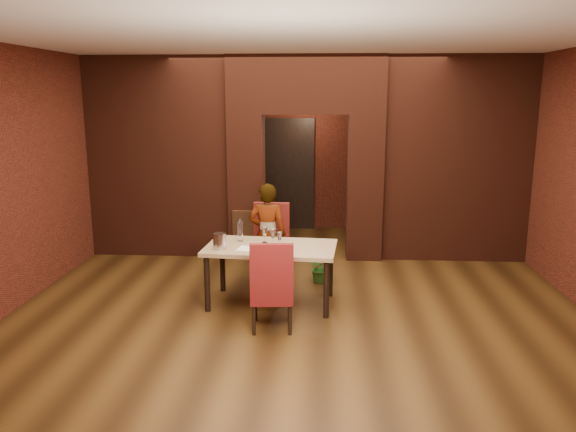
# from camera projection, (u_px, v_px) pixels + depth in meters

# --- Properties ---
(floor) EXTENTS (8.00, 8.00, 0.00)m
(floor) POSITION_uv_depth(u_px,v_px,m) (300.00, 298.00, 7.33)
(floor) COLOR #482D12
(floor) RESTS_ON ground
(ceiling) EXTENTS (7.00, 8.00, 0.04)m
(ceiling) POSITION_uv_depth(u_px,v_px,m) (301.00, 43.00, 6.65)
(ceiling) COLOR silver
(ceiling) RESTS_ON ground
(wall_back) EXTENTS (7.00, 0.04, 3.20)m
(wall_back) POSITION_uv_depth(u_px,v_px,m) (309.00, 147.00, 10.89)
(wall_back) COLOR maroon
(wall_back) RESTS_ON ground
(wall_front) EXTENTS (7.00, 0.04, 3.20)m
(wall_front) POSITION_uv_depth(u_px,v_px,m) (272.00, 281.00, 3.09)
(wall_front) COLOR maroon
(wall_front) RESTS_ON ground
(wall_left) EXTENTS (0.04, 8.00, 3.20)m
(wall_left) POSITION_uv_depth(u_px,v_px,m) (28.00, 174.00, 7.20)
(wall_left) COLOR maroon
(wall_left) RESTS_ON ground
(pillar_left) EXTENTS (0.55, 0.55, 2.30)m
(pillar_left) POSITION_uv_depth(u_px,v_px,m) (247.00, 186.00, 9.09)
(pillar_left) COLOR maroon
(pillar_left) RESTS_ON ground
(pillar_right) EXTENTS (0.55, 0.55, 2.30)m
(pillar_right) POSITION_uv_depth(u_px,v_px,m) (365.00, 187.00, 8.98)
(pillar_right) COLOR maroon
(pillar_right) RESTS_ON ground
(lintel) EXTENTS (2.45, 0.55, 0.90)m
(lintel) POSITION_uv_depth(u_px,v_px,m) (306.00, 85.00, 8.69)
(lintel) COLOR maroon
(lintel) RESTS_ON ground
(wing_wall_left) EXTENTS (2.28, 0.35, 3.20)m
(wing_wall_left) POSITION_uv_depth(u_px,v_px,m) (160.00, 158.00, 9.08)
(wing_wall_left) COLOR maroon
(wing_wall_left) RESTS_ON ground
(wing_wall_right) EXTENTS (2.28, 0.35, 3.20)m
(wing_wall_right) POSITION_uv_depth(u_px,v_px,m) (456.00, 160.00, 8.80)
(wing_wall_right) COLOR maroon
(wing_wall_right) RESTS_ON ground
(vent_panel) EXTENTS (0.40, 0.03, 0.50)m
(vent_panel) POSITION_uv_depth(u_px,v_px,m) (245.00, 226.00, 8.93)
(vent_panel) COLOR #9F572E
(vent_panel) RESTS_ON ground
(rear_door) EXTENTS (0.90, 0.08, 2.10)m
(rear_door) POSITION_uv_depth(u_px,v_px,m) (288.00, 175.00, 10.97)
(rear_door) COLOR black
(rear_door) RESTS_ON ground
(rear_door_frame) EXTENTS (1.02, 0.04, 2.22)m
(rear_door_frame) POSITION_uv_depth(u_px,v_px,m) (288.00, 176.00, 10.93)
(rear_door_frame) COLOR black
(rear_door_frame) RESTS_ON ground
(dining_table) EXTENTS (1.68, 1.03, 0.76)m
(dining_table) POSITION_uv_depth(u_px,v_px,m) (271.00, 275.00, 7.07)
(dining_table) COLOR tan
(dining_table) RESTS_ON ground
(chair_far) EXTENTS (0.53, 0.53, 1.11)m
(chair_far) POSITION_uv_depth(u_px,v_px,m) (270.00, 245.00, 7.81)
(chair_far) COLOR maroon
(chair_far) RESTS_ON ground
(chair_near) EXTENTS (0.51, 0.51, 1.04)m
(chair_near) POSITION_uv_depth(u_px,v_px,m) (272.00, 284.00, 6.29)
(chair_near) COLOR maroon
(chair_near) RESTS_ON ground
(person_seated) EXTENTS (0.55, 0.39, 1.43)m
(person_seated) POSITION_uv_depth(u_px,v_px,m) (268.00, 234.00, 7.73)
(person_seated) COLOR white
(person_seated) RESTS_ON ground
(wine_glass_a) EXTENTS (0.08, 0.08, 0.20)m
(wine_glass_a) POSITION_uv_depth(u_px,v_px,m) (265.00, 235.00, 7.13)
(wine_glass_a) COLOR white
(wine_glass_a) RESTS_ON dining_table
(wine_glass_b) EXTENTS (0.09, 0.09, 0.22)m
(wine_glass_b) POSITION_uv_depth(u_px,v_px,m) (273.00, 237.00, 6.97)
(wine_glass_b) COLOR white
(wine_glass_b) RESTS_ON dining_table
(wine_glass_c) EXTENTS (0.08, 0.08, 0.18)m
(wine_glass_c) POSITION_uv_depth(u_px,v_px,m) (279.00, 240.00, 6.94)
(wine_glass_c) COLOR white
(wine_glass_c) RESTS_ON dining_table
(tasting_sheet) EXTENTS (0.36, 0.29, 0.00)m
(tasting_sheet) POSITION_uv_depth(u_px,v_px,m) (251.00, 249.00, 6.85)
(tasting_sheet) COLOR white
(tasting_sheet) RESTS_ON dining_table
(wine_bucket) EXTENTS (0.16, 0.16, 0.20)m
(wine_bucket) POSITION_uv_depth(u_px,v_px,m) (220.00, 241.00, 6.83)
(wine_bucket) COLOR #B0B0B6
(wine_bucket) RESTS_ON dining_table
(water_bottle) EXTENTS (0.07, 0.07, 0.29)m
(water_bottle) POSITION_uv_depth(u_px,v_px,m) (240.00, 230.00, 7.20)
(water_bottle) COLOR white
(water_bottle) RESTS_ON dining_table
(potted_plant) EXTENTS (0.50, 0.49, 0.42)m
(potted_plant) POSITION_uv_depth(u_px,v_px,m) (321.00, 267.00, 7.93)
(potted_plant) COLOR #2A631E
(potted_plant) RESTS_ON ground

